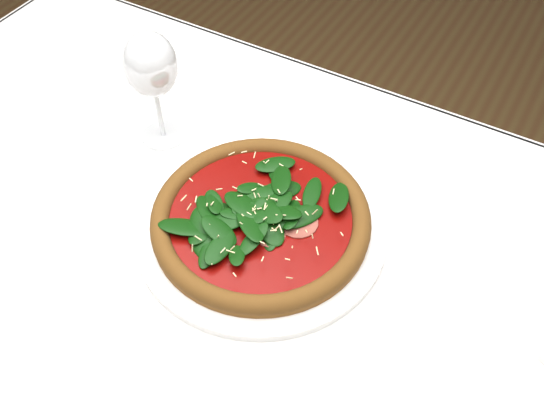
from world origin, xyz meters
The scene contains 4 objects.
dining_table centered at (0.00, 0.00, 0.65)m, with size 1.21×0.81×0.75m.
plate centered at (0.06, 0.06, 0.76)m, with size 0.33×0.33×0.01m.
pizza centered at (0.06, 0.06, 0.78)m, with size 0.35×0.35×0.04m.
wine_glass centered at (-0.16, 0.14, 0.88)m, with size 0.07×0.07×0.18m.
Camera 1 is at (0.31, -0.36, 1.37)m, focal length 40.00 mm.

